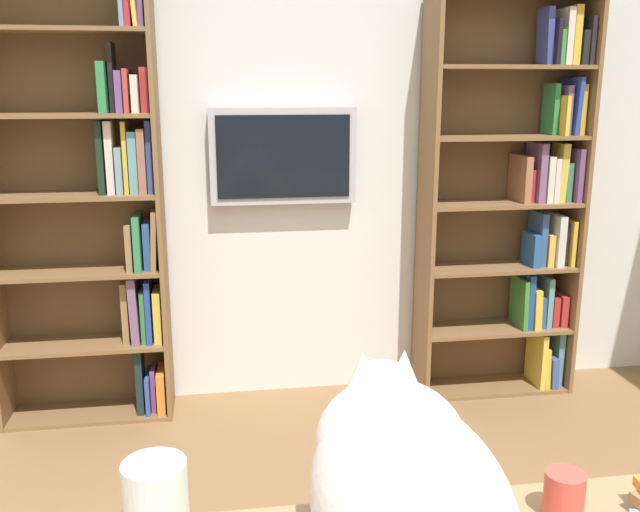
% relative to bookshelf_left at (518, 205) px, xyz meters
% --- Properties ---
extents(wall_back, '(4.52, 0.06, 2.70)m').
position_rel_bookshelf_left_xyz_m(wall_back, '(1.16, -0.17, 0.34)').
color(wall_back, silver).
rests_on(wall_back, ground).
extents(bookshelf_left, '(0.83, 0.28, 2.06)m').
position_rel_bookshelf_left_xyz_m(bookshelf_left, '(0.00, 0.00, 0.00)').
color(bookshelf_left, brown).
rests_on(bookshelf_left, ground).
extents(bookshelf_right, '(0.82, 0.28, 2.24)m').
position_rel_bookshelf_left_xyz_m(bookshelf_right, '(2.12, -0.00, 0.09)').
color(bookshelf_right, brown).
rests_on(bookshelf_right, ground).
extents(wall_mounted_tv, '(0.73, 0.07, 0.48)m').
position_rel_bookshelf_left_xyz_m(wall_mounted_tv, '(1.22, -0.09, 0.26)').
color(wall_mounted_tv, '#B7B7BC').
extents(cat, '(0.33, 0.70, 0.35)m').
position_rel_bookshelf_left_xyz_m(cat, '(1.26, 2.33, -0.06)').
color(cat, white).
rests_on(cat, desk).
extents(coffee_mug, '(0.08, 0.08, 0.10)m').
position_rel_bookshelf_left_xyz_m(coffee_mug, '(0.89, 2.23, -0.19)').
color(coffee_mug, '#D84C3F').
rests_on(coffee_mug, desk).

